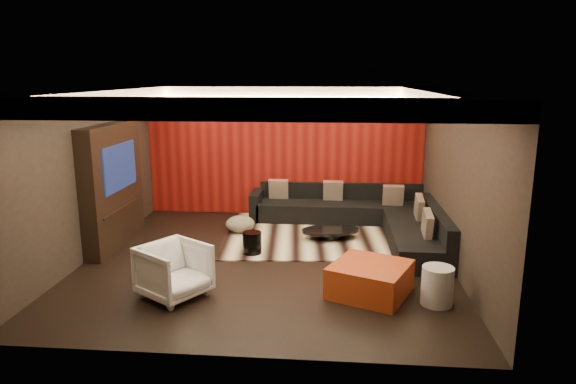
# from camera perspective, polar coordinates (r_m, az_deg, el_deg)

# --- Properties ---
(floor) EXTENTS (6.00, 6.00, 0.02)m
(floor) POSITION_cam_1_polar(r_m,az_deg,el_deg) (8.66, -2.35, -7.70)
(floor) COLOR black
(floor) RESTS_ON ground
(ceiling) EXTENTS (6.00, 6.00, 0.02)m
(ceiling) POSITION_cam_1_polar(r_m,az_deg,el_deg) (8.11, -2.54, 11.29)
(ceiling) COLOR silver
(ceiling) RESTS_ON ground
(wall_back) EXTENTS (6.00, 0.02, 2.80)m
(wall_back) POSITION_cam_1_polar(r_m,az_deg,el_deg) (11.22, -0.44, 4.51)
(wall_back) COLOR black
(wall_back) RESTS_ON ground
(wall_left) EXTENTS (0.02, 6.00, 2.80)m
(wall_left) POSITION_cam_1_polar(r_m,az_deg,el_deg) (9.16, -21.46, 1.71)
(wall_left) COLOR black
(wall_left) RESTS_ON ground
(wall_right) EXTENTS (0.02, 6.00, 2.80)m
(wall_right) POSITION_cam_1_polar(r_m,az_deg,el_deg) (8.43, 18.29, 1.05)
(wall_right) COLOR black
(wall_right) RESTS_ON ground
(red_feature_wall) EXTENTS (5.98, 0.05, 2.78)m
(red_feature_wall) POSITION_cam_1_polar(r_m,az_deg,el_deg) (11.18, -0.46, 4.48)
(red_feature_wall) COLOR #6B0C0A
(red_feature_wall) RESTS_ON ground
(soffit_back) EXTENTS (6.00, 0.60, 0.22)m
(soffit_back) POSITION_cam_1_polar(r_m,az_deg,el_deg) (10.80, -0.61, 11.06)
(soffit_back) COLOR silver
(soffit_back) RESTS_ON ground
(soffit_front) EXTENTS (6.00, 0.60, 0.22)m
(soffit_front) POSITION_cam_1_polar(r_m,az_deg,el_deg) (5.46, -6.30, 9.18)
(soffit_front) COLOR silver
(soffit_front) RESTS_ON ground
(soffit_left) EXTENTS (0.60, 4.80, 0.22)m
(soffit_left) POSITION_cam_1_polar(r_m,az_deg,el_deg) (8.89, -20.33, 9.88)
(soffit_left) COLOR silver
(soffit_left) RESTS_ON ground
(soffit_right) EXTENTS (0.60, 4.80, 0.22)m
(soffit_right) POSITION_cam_1_polar(r_m,az_deg,el_deg) (8.21, 16.80, 9.94)
(soffit_right) COLOR silver
(soffit_right) RESTS_ON ground
(cove_back) EXTENTS (4.80, 0.08, 0.04)m
(cove_back) POSITION_cam_1_polar(r_m,az_deg,el_deg) (10.46, -0.80, 10.51)
(cove_back) COLOR #FFD899
(cove_back) RESTS_ON ground
(cove_front) EXTENTS (4.80, 0.08, 0.04)m
(cove_front) POSITION_cam_1_polar(r_m,az_deg,el_deg) (5.80, -5.62, 8.52)
(cove_front) COLOR #FFD899
(cove_front) RESTS_ON ground
(cove_left) EXTENTS (0.08, 4.80, 0.04)m
(cove_left) POSITION_cam_1_polar(r_m,az_deg,el_deg) (8.75, -18.24, 9.41)
(cove_left) COLOR #FFD899
(cove_left) RESTS_ON ground
(cove_right) EXTENTS (0.08, 4.80, 0.04)m
(cove_right) POSITION_cam_1_polar(r_m,az_deg,el_deg) (8.15, 14.39, 9.43)
(cove_right) COLOR #FFD899
(cove_right) RESTS_ON ground
(tv_surround) EXTENTS (0.30, 2.00, 2.20)m
(tv_surround) POSITION_cam_1_polar(r_m,az_deg,el_deg) (9.68, -18.91, 0.66)
(tv_surround) COLOR black
(tv_surround) RESTS_ON ground
(tv_screen) EXTENTS (0.04, 1.30, 0.80)m
(tv_screen) POSITION_cam_1_polar(r_m,az_deg,el_deg) (9.55, -18.18, 2.69)
(tv_screen) COLOR black
(tv_screen) RESTS_ON ground
(tv_shelf) EXTENTS (0.04, 1.60, 0.04)m
(tv_shelf) POSITION_cam_1_polar(r_m,az_deg,el_deg) (9.71, -17.87, -1.66)
(tv_shelf) COLOR black
(tv_shelf) RESTS_ON ground
(rug) EXTENTS (4.21, 3.29, 0.02)m
(rug) POSITION_cam_1_polar(r_m,az_deg,el_deg) (10.05, 4.62, -4.67)
(rug) COLOR beige
(rug) RESTS_ON floor
(coffee_table) EXTENTS (1.34, 1.34, 0.18)m
(coffee_table) POSITION_cam_1_polar(r_m,az_deg,el_deg) (9.74, 4.73, -4.63)
(coffee_table) COLOR black
(coffee_table) RESTS_ON rug
(drum_stool) EXTENTS (0.43, 0.43, 0.38)m
(drum_stool) POSITION_cam_1_polar(r_m,az_deg,el_deg) (8.91, -4.01, -5.64)
(drum_stool) COLOR black
(drum_stool) RESTS_ON rug
(striped_pouf) EXTENTS (0.63, 0.63, 0.31)m
(striped_pouf) POSITION_cam_1_polar(r_m,az_deg,el_deg) (10.13, -5.32, -3.55)
(striped_pouf) COLOR beige
(striped_pouf) RESTS_ON rug
(white_side_table) EXTENTS (0.50, 0.50, 0.53)m
(white_side_table) POSITION_cam_1_polar(r_m,az_deg,el_deg) (7.29, 16.25, -9.97)
(white_side_table) COLOR silver
(white_side_table) RESTS_ON floor
(orange_ottoman) EXTENTS (1.32, 1.32, 0.44)m
(orange_ottoman) POSITION_cam_1_polar(r_m,az_deg,el_deg) (7.43, 9.10, -9.54)
(orange_ottoman) COLOR #A73115
(orange_ottoman) RESTS_ON floor
(armchair) EXTENTS (1.15, 1.14, 0.76)m
(armchair) POSITION_cam_1_polar(r_m,az_deg,el_deg) (7.37, -12.54, -8.55)
(armchair) COLOR silver
(armchair) RESTS_ON floor
(sectional_sofa) EXTENTS (3.65, 3.50, 0.75)m
(sectional_sofa) POSITION_cam_1_polar(r_m,az_deg,el_deg) (10.31, 8.61, -2.86)
(sectional_sofa) COLOR black
(sectional_sofa) RESTS_ON floor
(throw_pillows) EXTENTS (3.05, 2.80, 0.50)m
(throw_pillows) POSITION_cam_1_polar(r_m,az_deg,el_deg) (10.25, 8.63, -0.89)
(throw_pillows) COLOR beige
(throw_pillows) RESTS_ON sectional_sofa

